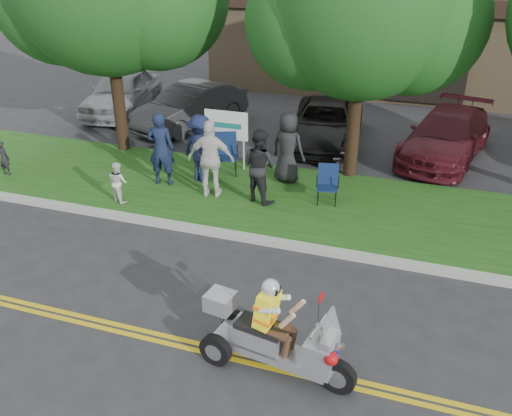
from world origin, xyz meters
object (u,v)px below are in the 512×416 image
(parked_car_mid, at_px, (326,123))
(parked_car_right, at_px, (446,136))
(lawn_chair_b, at_px, (226,151))
(spectator_adult_right, at_px, (211,159))
(trike_scooter, at_px, (272,338))
(spectator_adult_left, at_px, (161,149))
(lawn_chair_a, at_px, (328,181))
(parked_car_left, at_px, (191,106))
(parked_car_far_left, at_px, (122,91))
(spectator_adult_mid, at_px, (259,166))

(parked_car_mid, xyz_separation_m, parked_car_right, (3.68, -0.17, 0.04))
(lawn_chair_b, relative_size, spectator_adult_right, 0.57)
(trike_scooter, bearing_deg, parked_car_right, 86.50)
(spectator_adult_left, distance_m, parked_car_mid, 5.85)
(lawn_chair_a, bearing_deg, parked_car_left, 131.63)
(lawn_chair_a, bearing_deg, spectator_adult_left, 174.06)
(lawn_chair_a, xyz_separation_m, parked_car_far_left, (-8.91, 5.28, 0.15))
(trike_scooter, height_order, spectator_adult_mid, spectator_adult_mid)
(trike_scooter, height_order, parked_car_mid, trike_scooter)
(parked_car_far_left, bearing_deg, spectator_adult_right, -53.23)
(trike_scooter, bearing_deg, spectator_adult_left, 139.78)
(spectator_adult_mid, relative_size, parked_car_mid, 0.39)
(spectator_adult_mid, height_order, parked_car_far_left, spectator_adult_mid)
(trike_scooter, bearing_deg, parked_car_mid, 106.90)
(parked_car_mid, bearing_deg, spectator_adult_mid, -103.28)
(trike_scooter, bearing_deg, parked_car_left, 129.91)
(spectator_adult_mid, distance_m, parked_car_mid, 4.98)
(trike_scooter, distance_m, spectator_adult_right, 6.18)
(lawn_chair_a, distance_m, spectator_adult_left, 4.39)
(parked_car_right, bearing_deg, parked_car_mid, -169.66)
(parked_car_far_left, bearing_deg, parked_car_left, -23.05)
(lawn_chair_a, distance_m, lawn_chair_b, 3.18)
(trike_scooter, xyz_separation_m, spectator_adult_right, (-3.19, 5.27, 0.52))
(spectator_adult_right, distance_m, parked_car_mid, 5.39)
(trike_scooter, bearing_deg, parked_car_far_left, 139.13)
(spectator_adult_left, bearing_deg, trike_scooter, 120.58)
(trike_scooter, height_order, spectator_adult_left, spectator_adult_left)
(lawn_chair_a, height_order, parked_car_right, parked_car_right)
(lawn_chair_b, relative_size, spectator_adult_left, 0.58)
(parked_car_left, bearing_deg, spectator_adult_left, -54.28)
(spectator_adult_right, bearing_deg, parked_car_right, -147.01)
(trike_scooter, relative_size, lawn_chair_b, 2.22)
(parked_car_mid, bearing_deg, parked_car_far_left, 167.82)
(lawn_chair_a, distance_m, parked_car_left, 7.30)
(lawn_chair_b, xyz_separation_m, spectator_adult_left, (-1.31, -1.25, 0.34))
(spectator_adult_left, distance_m, parked_car_far_left, 7.23)
(spectator_adult_mid, xyz_separation_m, spectator_adult_right, (-1.22, -0.13, 0.07))
(parked_car_mid, bearing_deg, parked_car_left, 173.19)
(spectator_adult_mid, relative_size, parked_car_far_left, 0.40)
(lawn_chair_b, bearing_deg, spectator_adult_left, -158.35)
(spectator_adult_mid, height_order, parked_car_left, spectator_adult_mid)
(spectator_adult_mid, bearing_deg, parked_car_mid, -74.69)
(trike_scooter, relative_size, spectator_adult_mid, 1.35)
(lawn_chair_b, height_order, parked_car_left, parked_car_left)
(parked_car_far_left, distance_m, parked_car_mid, 7.96)
(spectator_adult_mid, relative_size, parked_car_right, 0.39)
(spectator_adult_mid, height_order, parked_car_mid, spectator_adult_mid)
(parked_car_left, distance_m, parked_car_mid, 4.75)
(parked_car_left, xyz_separation_m, parked_car_mid, (4.75, -0.06, -0.08))
(lawn_chair_a, relative_size, spectator_adult_left, 0.49)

